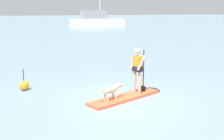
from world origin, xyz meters
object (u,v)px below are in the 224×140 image
at_px(person_paddler, 138,67).
at_px(moored_boat_center, 97,21).
at_px(marker_buoy, 24,85).
at_px(dog, 112,90).
at_px(paddleboard, 129,96).

relative_size(person_paddler, moored_boat_center, 0.16).
bearing_deg(marker_buoy, dog, -51.56).
distance_m(dog, moored_boat_center, 47.45).
height_order(person_paddler, marker_buoy, person_paddler).
bearing_deg(person_paddler, marker_buoy, 143.79).
bearing_deg(paddleboard, marker_buoy, 139.03).
bearing_deg(dog, person_paddler, 15.05).
bearing_deg(moored_boat_center, paddleboard, -113.07).
bearing_deg(marker_buoy, moored_boat_center, 61.76).
bearing_deg(dog, paddleboard, 15.05).
bearing_deg(moored_boat_center, person_paddler, -112.62).
xyz_separation_m(paddleboard, dog, (-0.84, -0.23, 0.41)).
height_order(paddleboard, person_paddler, person_paddler).
bearing_deg(person_paddler, dog, -164.95).
distance_m(dog, marker_buoy, 3.93).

